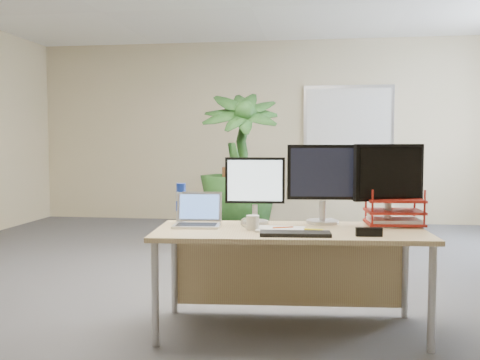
# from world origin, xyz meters

# --- Properties ---
(floor) EXTENTS (8.00, 8.00, 0.00)m
(floor) POSITION_xyz_m (0.00, 0.00, 0.00)
(floor) COLOR #424247
(floor) RESTS_ON ground
(back_wall) EXTENTS (7.00, 0.04, 2.70)m
(back_wall) POSITION_xyz_m (0.00, 4.00, 1.35)
(back_wall) COLOR #C5B78B
(back_wall) RESTS_ON floor
(whiteboard) EXTENTS (1.30, 0.04, 0.95)m
(whiteboard) POSITION_xyz_m (1.20, 3.97, 1.55)
(whiteboard) COLOR silver
(whiteboard) RESTS_ON back_wall
(desk) EXTENTS (1.73, 0.84, 0.65)m
(desk) POSITION_xyz_m (0.57, -0.63, 0.51)
(desk) COLOR tan
(desk) RESTS_ON floor
(floor_plant) EXTENTS (0.97, 0.97, 1.50)m
(floor_plant) POSITION_xyz_m (-0.15, 2.13, 0.75)
(floor_plant) COLOR #173C15
(floor_plant) RESTS_ON floor
(monitor_left) EXTENTS (0.40, 0.18, 0.44)m
(monitor_left) POSITION_xyz_m (0.33, -0.49, 0.90)
(monitor_left) COLOR #B4B3B8
(monitor_left) RESTS_ON desk
(monitor_right) EXTENTS (0.48, 0.22, 0.53)m
(monitor_right) POSITION_xyz_m (0.78, -0.43, 0.95)
(monitor_right) COLOR #B4B3B8
(monitor_right) RESTS_ON desk
(monitor_dark) EXTENTS (0.46, 0.22, 0.53)m
(monitor_dark) POSITION_xyz_m (1.20, -0.46, 0.95)
(monitor_dark) COLOR #B4B3B8
(monitor_dark) RESTS_ON desk
(laptop) EXTENTS (0.32, 0.28, 0.21)m
(laptop) POSITION_xyz_m (-0.03, -0.64, 0.70)
(laptop) COLOR silver
(laptop) RESTS_ON desk
(keyboard) EXTENTS (0.42, 0.17, 0.02)m
(keyboard) POSITION_xyz_m (0.62, -0.93, 0.66)
(keyboard) COLOR black
(keyboard) RESTS_ON desk
(coffee_mug) EXTENTS (0.12, 0.08, 0.09)m
(coffee_mug) POSITION_xyz_m (0.34, -0.77, 0.69)
(coffee_mug) COLOR silver
(coffee_mug) RESTS_ON desk
(spiral_notebook) EXTENTS (0.30, 0.23, 0.01)m
(spiral_notebook) POSITION_xyz_m (0.52, -0.76, 0.65)
(spiral_notebook) COLOR white
(spiral_notebook) RESTS_ON desk
(orange_pen) EXTENTS (0.13, 0.06, 0.01)m
(orange_pen) POSITION_xyz_m (0.53, -0.74, 0.66)
(orange_pen) COLOR #E95619
(orange_pen) RESTS_ON spiral_notebook
(yellow_highlighter) EXTENTS (0.12, 0.03, 0.02)m
(yellow_highlighter) POSITION_xyz_m (0.72, -0.76, 0.65)
(yellow_highlighter) COLOR yellow
(yellow_highlighter) RESTS_ON desk
(water_bottle) EXTENTS (0.07, 0.07, 0.27)m
(water_bottle) POSITION_xyz_m (-0.17, -0.53, 0.77)
(water_bottle) COLOR white
(water_bottle) RESTS_ON desk
(letter_tray) EXTENTS (0.38, 0.30, 0.17)m
(letter_tray) POSITION_xyz_m (1.24, -0.45, 0.72)
(letter_tray) COLOR #A11D13
(letter_tray) RESTS_ON desk
(stapler) EXTENTS (0.15, 0.05, 0.05)m
(stapler) POSITION_xyz_m (1.04, -0.89, 0.67)
(stapler) COLOR black
(stapler) RESTS_ON desk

